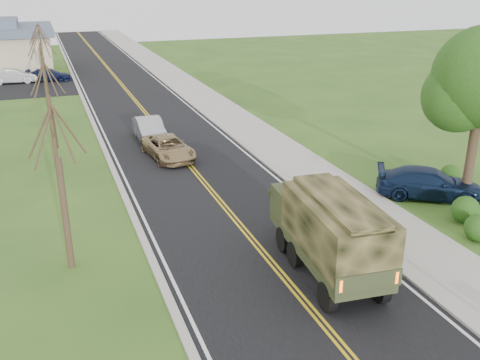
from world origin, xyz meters
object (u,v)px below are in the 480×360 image
military_truck (329,228)px  pickup_navy (429,183)px  sedan_silver (150,130)px  suv_champagne (168,147)px

military_truck → pickup_navy: military_truck is taller
pickup_navy → sedan_silver: bearing=69.9°
suv_champagne → pickup_navy: (10.38, -10.14, 0.08)m
military_truck → sedan_silver: (-2.71, 18.40, -1.06)m
suv_champagne → pickup_navy: pickup_navy is taller
military_truck → sedan_silver: 18.63m
military_truck → suv_champagne: size_ratio=1.40×
suv_champagne → sedan_silver: bearing=87.7°
military_truck → suv_champagne: (-2.38, 14.64, -1.16)m
sedan_silver → suv_champagne: bearing=-84.5°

